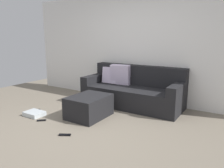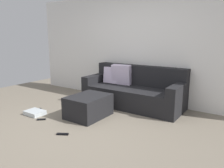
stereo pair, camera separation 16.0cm
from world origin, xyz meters
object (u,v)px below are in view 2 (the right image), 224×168
(ottoman, at_px, (88,106))
(remote_near_ottoman, at_px, (63,134))
(remote_under_side_table, at_px, (40,110))
(remote_by_storage_bin, at_px, (41,119))
(storage_bin, at_px, (35,113))
(couch_sectional, at_px, (133,91))

(ottoman, distance_m, remote_near_ottoman, 0.91)
(remote_near_ottoman, relative_size, remote_under_side_table, 1.06)
(remote_by_storage_bin, height_order, remote_under_side_table, same)
(remote_by_storage_bin, bearing_deg, ottoman, 4.31)
(storage_bin, xyz_separation_m, remote_near_ottoman, (1.15, -0.34, -0.03))
(couch_sectional, relative_size, ottoman, 2.73)
(couch_sectional, distance_m, storage_bin, 2.15)
(couch_sectional, xyz_separation_m, remote_under_side_table, (-1.46, -1.43, -0.32))
(ottoman, distance_m, remote_under_side_table, 1.16)
(couch_sectional, bearing_deg, ottoman, -107.65)
(storage_bin, relative_size, remote_under_side_table, 2.08)
(storage_bin, xyz_separation_m, remote_by_storage_bin, (0.34, -0.12, -0.03))
(remote_near_ottoman, bearing_deg, couch_sectional, 55.02)
(remote_near_ottoman, bearing_deg, ottoman, 72.16)
(couch_sectional, height_order, remote_by_storage_bin, couch_sectional)
(couch_sectional, xyz_separation_m, ottoman, (-0.36, -1.14, -0.12))
(couch_sectional, distance_m, remote_by_storage_bin, 2.06)
(ottoman, relative_size, storage_bin, 2.18)
(ottoman, bearing_deg, remote_by_storage_bin, -133.76)
(remote_near_ottoman, distance_m, remote_under_side_table, 1.41)
(remote_near_ottoman, xyz_separation_m, remote_by_storage_bin, (-0.80, 0.22, 0.00))
(remote_by_storage_bin, bearing_deg, remote_under_side_table, 102.48)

